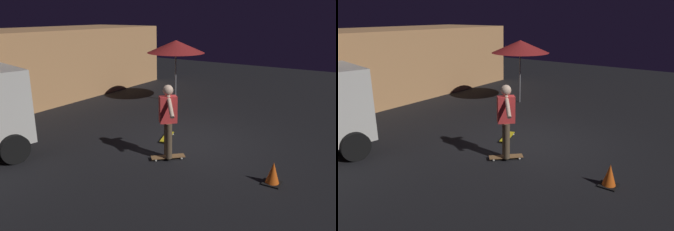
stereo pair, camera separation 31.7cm
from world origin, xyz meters
The scene contains 7 objects.
ground_plane centered at (0.00, 0.00, 0.00)m, with size 28.00×28.00×0.00m, color black.
low_building centered at (0.34, 7.50, 1.32)m, with size 12.55×3.72×2.65m.
patio_umbrella centered at (3.36, 2.50, 2.07)m, with size 2.10×2.10×2.30m.
skateboard_ridden centered at (-1.13, -0.10, 0.06)m, with size 0.69×0.70×0.07m.
skateboard_spare centered at (-0.06, 0.63, 0.06)m, with size 0.80×0.44×0.07m.
skater centered at (-1.13, -0.10, 1.04)m, with size 0.76×0.75×1.67m.
traffic_cone centered at (-0.98, -2.46, 0.21)m, with size 0.34×0.34×0.46m.
Camera 2 is at (-6.82, -4.22, 3.21)m, focal length 35.49 mm.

